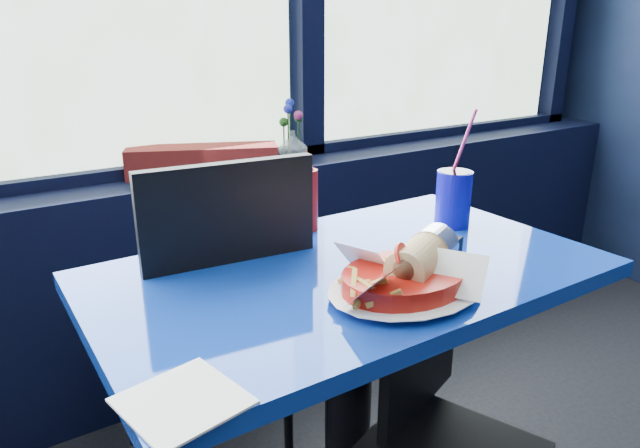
{
  "coord_description": "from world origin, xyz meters",
  "views": [
    {
      "loc": [
        -0.44,
        1.0,
        1.29
      ],
      "look_at": [
        0.2,
        1.98,
        0.88
      ],
      "focal_mm": 32.0,
      "sensor_mm": 36.0,
      "label": 1
    }
  ],
  "objects_px": {
    "flower_vase": "(293,143)",
    "planter_box": "(203,161)",
    "soda_cup": "(453,197)",
    "food_basket": "(408,276)",
    "chair_near_front": "(435,414)",
    "near_table": "(349,334)",
    "ketchup_bottle": "(307,195)",
    "chair_near_back": "(211,308)"
  },
  "relations": [
    {
      "from": "planter_box",
      "to": "food_basket",
      "type": "xyz_separation_m",
      "value": [
        0.04,
        -1.02,
        -0.06
      ]
    },
    {
      "from": "chair_near_front",
      "to": "chair_near_back",
      "type": "relative_size",
      "value": 0.81
    },
    {
      "from": "ketchup_bottle",
      "to": "soda_cup",
      "type": "distance_m",
      "value": 0.42
    },
    {
      "from": "chair_near_front",
      "to": "near_table",
      "type": "bearing_deg",
      "value": 83.78
    },
    {
      "from": "near_table",
      "to": "chair_near_front",
      "type": "xyz_separation_m",
      "value": [
        0.06,
        -0.25,
        -0.11
      ]
    },
    {
      "from": "planter_box",
      "to": "soda_cup",
      "type": "height_order",
      "value": "soda_cup"
    },
    {
      "from": "near_table",
      "to": "food_basket",
      "type": "bearing_deg",
      "value": -85.14
    },
    {
      "from": "flower_vase",
      "to": "planter_box",
      "type": "bearing_deg",
      "value": -177.21
    },
    {
      "from": "chair_near_front",
      "to": "planter_box",
      "type": "relative_size",
      "value": 1.57
    },
    {
      "from": "ketchup_bottle",
      "to": "soda_cup",
      "type": "relative_size",
      "value": 0.68
    },
    {
      "from": "near_table",
      "to": "ketchup_bottle",
      "type": "relative_size",
      "value": 5.26
    },
    {
      "from": "chair_near_back",
      "to": "near_table",
      "type": "bearing_deg",
      "value": 132.75
    },
    {
      "from": "chair_near_front",
      "to": "flower_vase",
      "type": "bearing_deg",
      "value": 54.83
    },
    {
      "from": "near_table",
      "to": "chair_near_back",
      "type": "distance_m",
      "value": 0.39
    },
    {
      "from": "chair_near_back",
      "to": "food_basket",
      "type": "bearing_deg",
      "value": 122.69
    },
    {
      "from": "near_table",
      "to": "chair_near_front",
      "type": "height_order",
      "value": "chair_near_front"
    },
    {
      "from": "chair_near_front",
      "to": "flower_vase",
      "type": "distance_m",
      "value": 1.21
    },
    {
      "from": "near_table",
      "to": "ketchup_bottle",
      "type": "xyz_separation_m",
      "value": [
        0.05,
        0.28,
        0.28
      ]
    },
    {
      "from": "near_table",
      "to": "food_basket",
      "type": "xyz_separation_m",
      "value": [
        0.02,
        -0.18,
        0.22
      ]
    },
    {
      "from": "soda_cup",
      "to": "food_basket",
      "type": "bearing_deg",
      "value": -146.64
    },
    {
      "from": "near_table",
      "to": "planter_box",
      "type": "height_order",
      "value": "planter_box"
    },
    {
      "from": "near_table",
      "to": "chair_near_back",
      "type": "bearing_deg",
      "value": 126.94
    },
    {
      "from": "food_basket",
      "to": "chair_near_front",
      "type": "bearing_deg",
      "value": -54.43
    },
    {
      "from": "planter_box",
      "to": "soda_cup",
      "type": "bearing_deg",
      "value": -36.0
    },
    {
      "from": "chair_near_front",
      "to": "ketchup_bottle",
      "type": "distance_m",
      "value": 0.65
    },
    {
      "from": "chair_near_front",
      "to": "food_basket",
      "type": "distance_m",
      "value": 0.34
    },
    {
      "from": "near_table",
      "to": "soda_cup",
      "type": "xyz_separation_m",
      "value": [
        0.42,
        0.08,
        0.27
      ]
    },
    {
      "from": "planter_box",
      "to": "ketchup_bottle",
      "type": "bearing_deg",
      "value": -58.72
    },
    {
      "from": "planter_box",
      "to": "food_basket",
      "type": "height_order",
      "value": "planter_box"
    },
    {
      "from": "near_table",
      "to": "flower_vase",
      "type": "relative_size",
      "value": 5.06
    },
    {
      "from": "flower_vase",
      "to": "ketchup_bottle",
      "type": "distance_m",
      "value": 0.65
    },
    {
      "from": "planter_box",
      "to": "near_table",
      "type": "bearing_deg",
      "value": -64.79
    },
    {
      "from": "chair_near_back",
      "to": "flower_vase",
      "type": "xyz_separation_m",
      "value": [
        0.58,
        0.54,
        0.3
      ]
    },
    {
      "from": "chair_near_front",
      "to": "soda_cup",
      "type": "bearing_deg",
      "value": 22.24
    },
    {
      "from": "chair_near_front",
      "to": "flower_vase",
      "type": "height_order",
      "value": "flower_vase"
    },
    {
      "from": "chair_near_back",
      "to": "soda_cup",
      "type": "distance_m",
      "value": 0.74
    },
    {
      "from": "near_table",
      "to": "soda_cup",
      "type": "height_order",
      "value": "soda_cup"
    },
    {
      "from": "near_table",
      "to": "planter_box",
      "type": "distance_m",
      "value": 0.89
    },
    {
      "from": "chair_near_front",
      "to": "food_basket",
      "type": "xyz_separation_m",
      "value": [
        -0.05,
        0.06,
        0.33
      ]
    },
    {
      "from": "soda_cup",
      "to": "flower_vase",
      "type": "bearing_deg",
      "value": 95.18
    },
    {
      "from": "chair_near_back",
      "to": "planter_box",
      "type": "bearing_deg",
      "value": -106.24
    },
    {
      "from": "near_table",
      "to": "flower_vase",
      "type": "bearing_deg",
      "value": 67.84
    }
  ]
}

